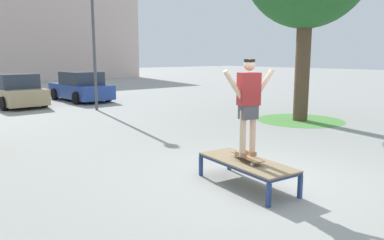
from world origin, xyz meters
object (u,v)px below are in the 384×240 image
Objects in this scene: car_tan at (15,91)px; light_post at (93,19)px; car_blue at (81,87)px; skater at (248,101)px; skateboard at (247,157)px; skate_box at (247,163)px.

car_tan is 0.73× the size of light_post.
light_post is (2.27, -3.65, 3.13)m from car_tan.
car_tan is 1.00× the size of car_blue.
light_post is at bearing -58.11° from car_tan.
car_blue is (3.24, 14.31, -0.84)m from skater.
car_blue is (3.24, 14.31, 0.15)m from skateboard.
skater is 0.40× the size of car_tan.
skateboard is 0.99m from skater.
car_tan is at bearing 89.95° from skateboard.
light_post is (2.28, 10.59, 2.29)m from skater.
skater is at bearing -95.38° from skate_box.
skateboard is 0.49× the size of skater.
skater reaches higher than car_tan.
car_tan is (0.01, 14.24, -0.84)m from skater.
car_blue is at bearing 77.24° from skate_box.
car_tan is 5.32m from light_post.
car_tan reaches higher than skate_box.
skateboard reaches higher than skate_box.
car_blue is at bearing 1.23° from car_tan.
car_blue is 0.73× the size of light_post.
skater is 14.26m from car_tan.
skater is (0.00, 0.00, 0.99)m from skateboard.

